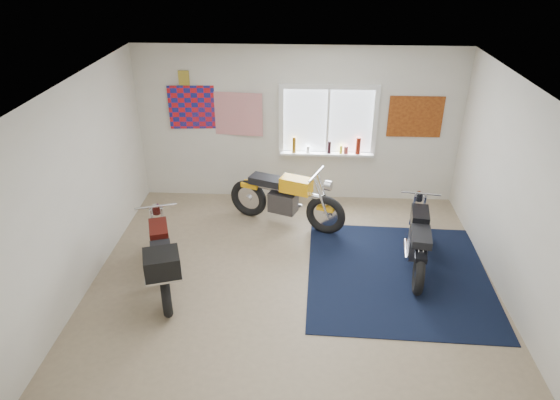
# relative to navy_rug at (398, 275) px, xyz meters

# --- Properties ---
(ground) EXTENTS (5.50, 5.50, 0.00)m
(ground) POSITION_rel_navy_rug_xyz_m (-1.47, -0.16, -0.01)
(ground) COLOR #9E896B
(ground) RESTS_ON ground
(room_shell) EXTENTS (5.50, 5.50, 5.50)m
(room_shell) POSITION_rel_navy_rug_xyz_m (-1.47, -0.16, 1.63)
(room_shell) COLOR white
(room_shell) RESTS_ON ground
(navy_rug) EXTENTS (2.58, 2.68, 0.01)m
(navy_rug) POSITION_rel_navy_rug_xyz_m (0.00, 0.00, 0.00)
(navy_rug) COLOR black
(navy_rug) RESTS_ON ground
(window_assembly) EXTENTS (1.66, 0.17, 1.26)m
(window_assembly) POSITION_rel_navy_rug_xyz_m (-0.97, 2.31, 1.36)
(window_assembly) COLOR white
(window_assembly) RESTS_ON room_shell
(oil_bottles) EXTENTS (1.18, 0.09, 0.30)m
(oil_bottles) POSITION_rel_navy_rug_xyz_m (-0.85, 2.24, 1.01)
(oil_bottles) COLOR brown
(oil_bottles) RESTS_ON window_assembly
(flag_display) EXTENTS (1.60, 0.10, 1.17)m
(flag_display) POSITION_rel_navy_rug_xyz_m (-3.37, 2.32, 2.14)
(flag_display) COLOR red
(flag_display) RESTS_ON room_shell
(triumph_poster) EXTENTS (0.90, 0.03, 0.70)m
(triumph_poster) POSITION_rel_navy_rug_xyz_m (0.48, 2.32, 1.54)
(triumph_poster) COLOR #A54C14
(triumph_poster) RESTS_ON room_shell
(yellow_triumph) EXTENTS (1.93, 0.90, 1.02)m
(yellow_triumph) POSITION_rel_navy_rug_xyz_m (-1.64, 1.35, 0.44)
(yellow_triumph) COLOR black
(yellow_triumph) RESTS_ON ground
(black_chrome_bike) EXTENTS (0.57, 1.83, 0.94)m
(black_chrome_bike) POSITION_rel_navy_rug_xyz_m (0.28, 0.27, 0.41)
(black_chrome_bike) COLOR black
(black_chrome_bike) RESTS_ON navy_rug
(maroon_tourer) EXTENTS (0.91, 1.86, 0.96)m
(maroon_tourer) POSITION_rel_navy_rug_xyz_m (-3.17, -0.48, 0.49)
(maroon_tourer) COLOR black
(maroon_tourer) RESTS_ON ground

